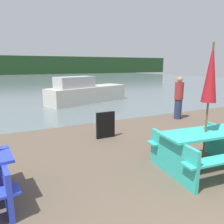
{
  "coord_description": "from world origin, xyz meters",
  "views": [
    {
      "loc": [
        -2.04,
        -0.14,
        2.04
      ],
      "look_at": [
        0.42,
        4.81,
        0.85
      ],
      "focal_mm": 35.0,
      "sensor_mm": 36.0,
      "label": 1
    }
  ],
  "objects": [
    {
      "name": "person",
      "position": [
        3.91,
        6.12,
        0.81
      ],
      "size": [
        0.32,
        0.32,
        1.62
      ],
      "color": "#283351",
      "rests_on": "ground_plane"
    },
    {
      "name": "far_treeline",
      "position": [
        0.0,
        51.94,
        2.0
      ],
      "size": [
        80.0,
        1.6,
        4.0
      ],
      "color": "#1E3D1E",
      "rests_on": "water"
    },
    {
      "name": "boat",
      "position": [
        1.98,
        11.25,
        0.56
      ],
      "size": [
        4.91,
        2.75,
        1.45
      ],
      "rotation": [
        0.0,
        0.0,
        0.33
      ],
      "color": "beige",
      "rests_on": "water"
    },
    {
      "name": "picnic_table_teal",
      "position": [
        1.38,
        2.69,
        0.47
      ],
      "size": [
        1.9,
        1.55,
        0.78
      ],
      "rotation": [
        0.0,
        0.0,
        -0.1
      ],
      "color": "#33B7A8",
      "rests_on": "ground_plane"
    },
    {
      "name": "water",
      "position": [
        0.0,
        31.94,
        -0.0
      ],
      "size": [
        60.0,
        50.0,
        0.0
      ],
      "color": "slate",
      "rests_on": "ground_plane"
    },
    {
      "name": "umbrella_crimson",
      "position": [
        1.38,
        2.69,
        1.88
      ],
      "size": [
        0.28,
        0.28,
        2.45
      ],
      "color": "brown",
      "rests_on": "ground_plane"
    },
    {
      "name": "signboard",
      "position": [
        0.45,
        5.3,
        0.38
      ],
      "size": [
        0.55,
        0.08,
        0.75
      ],
      "color": "black",
      "rests_on": "ground_plane"
    }
  ]
}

